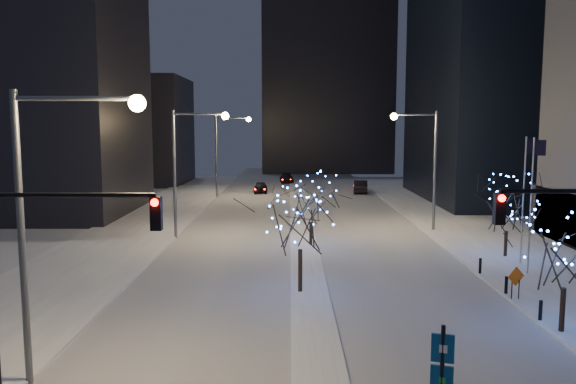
{
  "coord_description": "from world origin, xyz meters",
  "views": [
    {
      "loc": [
        -1.06,
        -16.35,
        8.84
      ],
      "look_at": [
        -1.15,
        15.86,
        5.0
      ],
      "focal_mm": 35.0,
      "sensor_mm": 36.0,
      "label": 1
    }
  ],
  "objects_px": {
    "car_near": "(261,187)",
    "wayfinding_sign": "(442,373)",
    "street_lamp_w_far": "(225,145)",
    "holiday_tree_plaza_near": "(566,254)",
    "street_lamp_w_near": "(51,197)",
    "holiday_tree_median_near": "(300,217)",
    "car_far": "(287,178)",
    "traffic_signal_west": "(43,263)",
    "holiday_tree_plaza_far": "(507,206)",
    "car_mid": "(361,187)",
    "holiday_tree_median_far": "(311,200)",
    "street_lamp_w_mid": "(188,156)",
    "construction_sign": "(516,279)",
    "street_lamp_east": "(424,154)"
  },
  "relations": [
    {
      "from": "car_near",
      "to": "wayfinding_sign",
      "type": "relative_size",
      "value": 1.21
    },
    {
      "from": "street_lamp_w_far",
      "to": "holiday_tree_plaza_near",
      "type": "relative_size",
      "value": 1.96
    },
    {
      "from": "street_lamp_w_near",
      "to": "holiday_tree_plaza_near",
      "type": "xyz_separation_m",
      "value": [
        19.44,
        4.65,
        -3.0
      ]
    },
    {
      "from": "street_lamp_w_far",
      "to": "holiday_tree_median_near",
      "type": "xyz_separation_m",
      "value": [
        8.44,
        -39.63,
        -2.36
      ]
    },
    {
      "from": "street_lamp_w_near",
      "to": "car_far",
      "type": "xyz_separation_m",
      "value": [
        7.44,
        67.71,
        -5.8
      ]
    },
    {
      "from": "traffic_signal_west",
      "to": "wayfinding_sign",
      "type": "xyz_separation_m",
      "value": [
        11.54,
        -1.73,
        -2.63
      ]
    },
    {
      "from": "street_lamp_w_far",
      "to": "holiday_tree_plaza_far",
      "type": "relative_size",
      "value": 1.84
    },
    {
      "from": "car_mid",
      "to": "holiday_tree_plaza_far",
      "type": "xyz_separation_m",
      "value": [
        5.09,
        -36.55,
        2.72
      ]
    },
    {
      "from": "street_lamp_w_near",
      "to": "holiday_tree_median_far",
      "type": "bearing_deg",
      "value": 66.78
    },
    {
      "from": "holiday_tree_median_far",
      "to": "holiday_tree_plaza_near",
      "type": "height_order",
      "value": "holiday_tree_median_far"
    },
    {
      "from": "street_lamp_w_mid",
      "to": "car_far",
      "type": "xyz_separation_m",
      "value": [
        7.44,
        42.71,
        -5.8
      ]
    },
    {
      "from": "car_far",
      "to": "car_mid",
      "type": "bearing_deg",
      "value": -56.82
    },
    {
      "from": "car_near",
      "to": "holiday_tree_median_near",
      "type": "height_order",
      "value": "holiday_tree_median_near"
    },
    {
      "from": "street_lamp_w_mid",
      "to": "car_far",
      "type": "relative_size",
      "value": 2.09
    },
    {
      "from": "street_lamp_w_mid",
      "to": "holiday_tree_plaza_far",
      "type": "distance_m",
      "value": 23.45
    },
    {
      "from": "street_lamp_w_near",
      "to": "car_far",
      "type": "distance_m",
      "value": 68.36
    },
    {
      "from": "car_far",
      "to": "holiday_tree_median_far",
      "type": "relative_size",
      "value": 0.87
    },
    {
      "from": "car_far",
      "to": "construction_sign",
      "type": "distance_m",
      "value": 59.81
    },
    {
      "from": "car_near",
      "to": "wayfinding_sign",
      "type": "distance_m",
      "value": 59.25
    },
    {
      "from": "street_lamp_w_far",
      "to": "traffic_signal_west",
      "type": "relative_size",
      "value": 1.43
    },
    {
      "from": "street_lamp_w_mid",
      "to": "holiday_tree_median_far",
      "type": "height_order",
      "value": "street_lamp_w_mid"
    },
    {
      "from": "car_near",
      "to": "car_far",
      "type": "relative_size",
      "value": 0.88
    },
    {
      "from": "street_lamp_w_near",
      "to": "street_lamp_east",
      "type": "bearing_deg",
      "value": 55.81
    },
    {
      "from": "street_lamp_w_near",
      "to": "holiday_tree_median_far",
      "type": "xyz_separation_m",
      "value": [
        9.44,
        22.0,
        -3.09
      ]
    },
    {
      "from": "wayfinding_sign",
      "to": "holiday_tree_plaza_far",
      "type": "bearing_deg",
      "value": 82.6
    },
    {
      "from": "car_near",
      "to": "construction_sign",
      "type": "distance_m",
      "value": 48.33
    },
    {
      "from": "street_lamp_east",
      "to": "traffic_signal_west",
      "type": "height_order",
      "value": "street_lamp_east"
    },
    {
      "from": "street_lamp_w_mid",
      "to": "street_lamp_east",
      "type": "height_order",
      "value": "same"
    },
    {
      "from": "wayfinding_sign",
      "to": "construction_sign",
      "type": "xyz_separation_m",
      "value": [
        7.2,
        12.81,
        -0.97
      ]
    },
    {
      "from": "car_mid",
      "to": "holiday_tree_median_far",
      "type": "xyz_separation_m",
      "value": [
        -7.8,
        -33.01,
        2.59
      ]
    },
    {
      "from": "street_lamp_w_near",
      "to": "holiday_tree_plaza_near",
      "type": "relative_size",
      "value": 1.96
    },
    {
      "from": "street_lamp_east",
      "to": "holiday_tree_median_far",
      "type": "distance_m",
      "value": 11.71
    },
    {
      "from": "street_lamp_east",
      "to": "car_near",
      "type": "height_order",
      "value": "street_lamp_east"
    },
    {
      "from": "street_lamp_w_near",
      "to": "street_lamp_w_mid",
      "type": "relative_size",
      "value": 1.0
    },
    {
      "from": "car_mid",
      "to": "construction_sign",
      "type": "bearing_deg",
      "value": 99.32
    },
    {
      "from": "street_lamp_w_mid",
      "to": "car_near",
      "type": "relative_size",
      "value": 2.39
    },
    {
      "from": "holiday_tree_plaza_far",
      "to": "holiday_tree_median_near",
      "type": "bearing_deg",
      "value": -149.78
    },
    {
      "from": "street_lamp_w_near",
      "to": "holiday_tree_plaza_far",
      "type": "bearing_deg",
      "value": 39.58
    },
    {
      "from": "traffic_signal_west",
      "to": "construction_sign",
      "type": "height_order",
      "value": "traffic_signal_west"
    },
    {
      "from": "street_lamp_w_near",
      "to": "street_lamp_w_far",
      "type": "bearing_deg",
      "value": 90.0
    },
    {
      "from": "street_lamp_w_far",
      "to": "car_mid",
      "type": "distance_m",
      "value": 18.82
    },
    {
      "from": "construction_sign",
      "to": "car_mid",
      "type": "bearing_deg",
      "value": 71.53
    },
    {
      "from": "street_lamp_east",
      "to": "holiday_tree_plaza_far",
      "type": "xyz_separation_m",
      "value": [
        3.31,
        -9.54,
        -2.91
      ]
    },
    {
      "from": "street_lamp_east",
      "to": "street_lamp_w_far",
      "type": "bearing_deg",
      "value": 130.85
    },
    {
      "from": "car_near",
      "to": "holiday_tree_plaza_near",
      "type": "bearing_deg",
      "value": -73.99
    },
    {
      "from": "street_lamp_w_far",
      "to": "street_lamp_east",
      "type": "relative_size",
      "value": 1.0
    },
    {
      "from": "street_lamp_w_near",
      "to": "holiday_tree_median_near",
      "type": "distance_m",
      "value": 13.57
    },
    {
      "from": "holiday_tree_median_near",
      "to": "construction_sign",
      "type": "height_order",
      "value": "holiday_tree_median_near"
    },
    {
      "from": "car_far",
      "to": "holiday_tree_plaza_near",
      "type": "xyz_separation_m",
      "value": [
        12.0,
        -63.05,
        2.8
      ]
    },
    {
      "from": "street_lamp_w_mid",
      "to": "street_lamp_w_far",
      "type": "height_order",
      "value": "same"
    }
  ]
}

